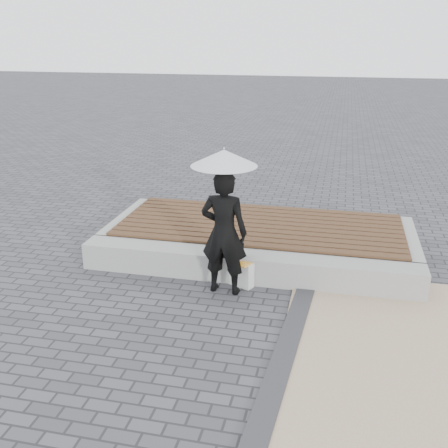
{
  "coord_description": "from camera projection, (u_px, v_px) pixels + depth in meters",
  "views": [
    {
      "loc": [
        1.22,
        -5.3,
        3.42
      ],
      "look_at": [
        -0.24,
        1.15,
        1.0
      ],
      "focal_mm": 42.17,
      "sensor_mm": 36.0,
      "label": 1
    }
  ],
  "objects": [
    {
      "name": "seating_ledge",
      "position": [
        247.0,
        266.0,
        7.68
      ],
      "size": [
        5.0,
        0.45,
        0.4
      ],
      "primitive_type": "cube",
      "color": "gray",
      "rests_on": "ground"
    },
    {
      "name": "edging_band",
      "position": [
        280.0,
        367.0,
        5.66
      ],
      "size": [
        0.61,
        5.2,
        0.04
      ],
      "primitive_type": "cube",
      "rotation": [
        0.0,
        0.0,
        -0.07
      ],
      "color": "#333235",
      "rests_on": "ground"
    },
    {
      "name": "magazine",
      "position": [
        241.0,
        263.0,
        7.37
      ],
      "size": [
        0.32,
        0.29,
        0.01
      ],
      "primitive_type": "cube",
      "rotation": [
        0.0,
        0.0,
        -0.4
      ],
      "color": "#DD432B",
      "rests_on": "canvas_tote"
    },
    {
      "name": "canvas_tote",
      "position": [
        241.0,
        274.0,
        7.48
      ],
      "size": [
        0.38,
        0.28,
        0.37
      ],
      "primitive_type": "cube",
      "rotation": [
        0.0,
        0.0,
        -0.44
      ],
      "color": "silver",
      "rests_on": "ground"
    },
    {
      "name": "handbag",
      "position": [
        232.0,
        249.0,
        7.48
      ],
      "size": [
        0.34,
        0.2,
        0.23
      ],
      "primitive_type": "cube",
      "rotation": [
        0.0,
        0.0,
        0.3
      ],
      "color": "black",
      "rests_on": "seating_ledge"
    },
    {
      "name": "woman",
      "position": [
        224.0,
        233.0,
        7.08
      ],
      "size": [
        0.66,
        0.45,
        1.75
      ],
      "primitive_type": "imported",
      "rotation": [
        0.0,
        0.0,
        3.09
      ],
      "color": "black",
      "rests_on": "ground"
    },
    {
      "name": "parasol",
      "position": [
        224.0,
        158.0,
        6.73
      ],
      "size": [
        0.87,
        0.87,
        1.11
      ],
      "rotation": [
        0.0,
        0.0,
        -0.06
      ],
      "color": "#B9B8BE",
      "rests_on": "ground"
    },
    {
      "name": "timber_decking",
      "position": [
        260.0,
        225.0,
        8.7
      ],
      "size": [
        4.6,
        2.0,
        0.04
      ],
      "primitive_type": null,
      "color": "brown",
      "rests_on": "timber_platform"
    },
    {
      "name": "timber_platform",
      "position": [
        260.0,
        237.0,
        8.78
      ],
      "size": [
        5.0,
        2.0,
        0.4
      ],
      "primitive_type": "cube",
      "color": "#999994",
      "rests_on": "ground"
    },
    {
      "name": "ground",
      "position": [
        223.0,
        336.0,
        6.28
      ],
      "size": [
        80.0,
        80.0,
        0.0
      ],
      "primitive_type": "plane",
      "color": "#47474C",
      "rests_on": "ground"
    }
  ]
}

